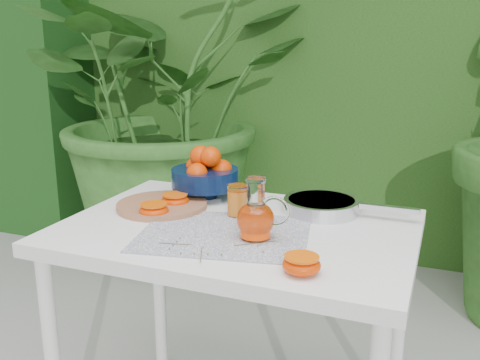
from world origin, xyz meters
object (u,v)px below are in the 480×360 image
at_px(white_table, 237,251).
at_px(fruit_bowl, 206,174).
at_px(cutting_board, 162,205).
at_px(juice_pitcher, 256,218).
at_px(saute_pan, 322,205).

distance_m(white_table, fruit_bowl, 0.35).
distance_m(cutting_board, fruit_bowl, 0.20).
height_order(cutting_board, juice_pitcher, juice_pitcher).
distance_m(juice_pitcher, saute_pan, 0.32).
xyz_separation_m(white_table, cutting_board, (-0.28, 0.06, 0.09)).
relative_size(fruit_bowl, saute_pan, 0.58).
relative_size(cutting_board, fruit_bowl, 1.20).
xyz_separation_m(fruit_bowl, saute_pan, (0.41, -0.02, -0.06)).
xyz_separation_m(cutting_board, fruit_bowl, (0.08, 0.17, 0.07)).
distance_m(white_table, juice_pitcher, 0.19).
relative_size(cutting_board, juice_pitcher, 1.70).
relative_size(white_table, saute_pan, 2.45).
height_order(white_table, juice_pitcher, juice_pitcher).
bearing_deg(saute_pan, fruit_bowl, 176.94).
bearing_deg(white_table, cutting_board, 167.92).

